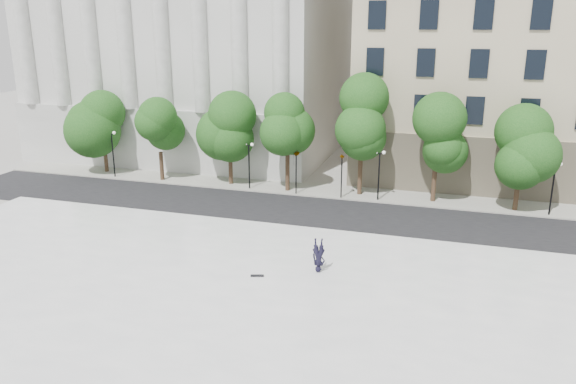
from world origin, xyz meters
name	(u,v)px	position (x,y,z in m)	size (l,w,h in m)	color
ground	(193,333)	(0.00, 0.00, 0.00)	(160.00, 160.00, 0.00)	#A8A69F
plaza	(219,300)	(0.00, 3.00, 0.23)	(44.00, 22.00, 0.45)	white
street	(300,212)	(0.00, 18.00, 0.01)	(60.00, 8.00, 0.02)	black
far_sidewalk	(319,190)	(0.00, 24.00, 0.06)	(60.00, 4.00, 0.12)	#ABA99E
building_west	(204,31)	(-17.00, 38.57, 12.89)	(31.50, 27.65, 25.60)	silver
building_east	(566,52)	(20.00, 38.91, 11.14)	(36.00, 26.15, 23.00)	beige
traffic_light_west	(296,151)	(-1.56, 22.30, 3.71)	(0.99, 1.78, 4.21)	black
traffic_light_east	(342,155)	(2.25, 22.30, 3.65)	(0.93, 1.64, 4.16)	black
person_lying	(319,267)	(4.12, 7.25, 0.72)	(0.71, 0.46, 1.94)	black
skateboard	(257,276)	(1.07, 5.69, 0.49)	(0.72, 0.18, 0.07)	black
street_trees	(275,129)	(-3.71, 23.47, 5.25)	(40.50, 5.11, 7.81)	#382619
lamp_posts	(308,161)	(-0.60, 22.60, 2.90)	(37.76, 0.28, 4.37)	black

